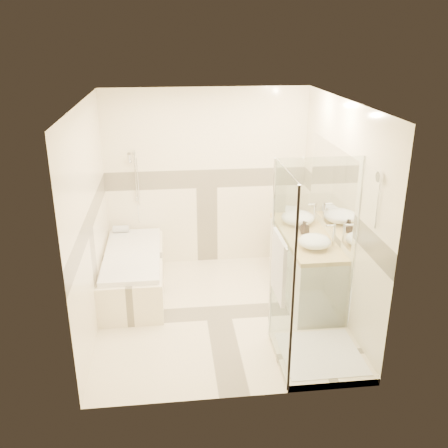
{
  "coord_description": "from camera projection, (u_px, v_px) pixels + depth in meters",
  "views": [
    {
      "loc": [
        -0.53,
        -5.2,
        3.18
      ],
      "look_at": [
        0.1,
        0.25,
        1.05
      ],
      "focal_mm": 40.0,
      "sensor_mm": 36.0,
      "label": 1
    }
  ],
  "objects": [
    {
      "name": "shower_enclosure",
      "position": [
        310.0,
        315.0,
        5.03
      ],
      "size": [
        0.96,
        0.93,
        2.04
      ],
      "color": "#FAECC8",
      "rests_on": "ground"
    },
    {
      "name": "amenity_bottle_a",
      "position": [
        305.0,
        228.0,
        6.09
      ],
      "size": [
        0.1,
        0.1,
        0.17
      ],
      "primitive_type": "imported",
      "rotation": [
        0.0,
        0.0,
        0.44
      ],
      "color": "black",
      "rests_on": "vanity"
    },
    {
      "name": "faucet_near",
      "position": [
        315.0,
        211.0,
        6.41
      ],
      "size": [
        0.11,
        0.03,
        0.28
      ],
      "color": "silver",
      "rests_on": "vanity"
    },
    {
      "name": "vessel_sink_near",
      "position": [
        298.0,
        218.0,
        6.41
      ],
      "size": [
        0.43,
        0.43,
        0.17
      ],
      "primitive_type": "ellipsoid",
      "color": "white",
      "rests_on": "vanity"
    },
    {
      "name": "bathtub",
      "position": [
        134.0,
        270.0,
        6.41
      ],
      "size": [
        0.75,
        1.7,
        0.56
      ],
      "color": "#FAECC8",
      "rests_on": "ground"
    },
    {
      "name": "vanity",
      "position": [
        304.0,
        265.0,
        6.27
      ],
      "size": [
        0.58,
        1.62,
        0.85
      ],
      "color": "white",
      "rests_on": "ground"
    },
    {
      "name": "amenity_bottle_b",
      "position": [
        304.0,
        227.0,
        6.15
      ],
      "size": [
        0.14,
        0.14,
        0.15
      ],
      "primitive_type": "imported",
      "rotation": [
        0.0,
        0.0,
        0.25
      ],
      "color": "black",
      "rests_on": "vanity"
    },
    {
      "name": "rolled_towel",
      "position": [
        121.0,
        229.0,
        6.93
      ],
      "size": [
        0.22,
        0.1,
        0.1
      ],
      "primitive_type": "cylinder",
      "rotation": [
        0.0,
        1.57,
        0.0
      ],
      "color": "silver",
      "rests_on": "bathtub"
    },
    {
      "name": "room",
      "position": [
        222.0,
        214.0,
        5.59
      ],
      "size": [
        2.82,
        3.02,
        2.52
      ],
      "color": "#F5E7C2",
      "rests_on": "ground"
    },
    {
      "name": "folded_towels",
      "position": [
        291.0,
        212.0,
        6.77
      ],
      "size": [
        0.2,
        0.28,
        0.08
      ],
      "primitive_type": "cube",
      "rotation": [
        0.0,
        0.0,
        -0.22
      ],
      "color": "silver",
      "rests_on": "vanity"
    },
    {
      "name": "faucet_far",
      "position": [
        333.0,
        234.0,
        5.71
      ],
      "size": [
        0.12,
        0.03,
        0.28
      ],
      "color": "silver",
      "rests_on": "vanity"
    },
    {
      "name": "vessel_sink_far",
      "position": [
        314.0,
        241.0,
        5.71
      ],
      "size": [
        0.38,
        0.38,
        0.15
      ],
      "primitive_type": "ellipsoid",
      "color": "white",
      "rests_on": "vanity"
    }
  ]
}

